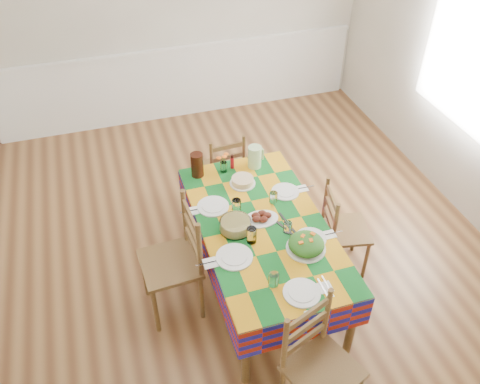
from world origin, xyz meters
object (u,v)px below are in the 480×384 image
object	(u,v)px
tea_pitcher	(197,165)
chair_far	(224,170)
chair_left	(176,262)
chair_near	(318,366)
chair_right	(342,230)
meat_platter	(261,218)
dining_table	(263,232)
green_pitcher	(255,157)

from	to	relation	value
tea_pitcher	chair_far	world-z (taller)	tea_pitcher
chair_left	chair_near	bearing A→B (deg)	28.37
tea_pitcher	chair_right	xyz separation A→B (m)	(1.05, -0.76, -0.38)
chair_far	chair_right	distance (m)	1.33
meat_platter	chair_right	distance (m)	0.77
chair_near	chair_far	xyz separation A→B (m)	(0.02, 2.26, -0.06)
chair_near	chair_left	size ratio (longest dim) A/B	0.94
chair_far	chair_near	bearing A→B (deg)	85.95
dining_table	chair_near	world-z (taller)	chair_near
tea_pitcher	chair_near	bearing A→B (deg)	-80.46
meat_platter	chair_right	bearing A→B (deg)	-4.17
dining_table	chair_left	xyz separation A→B (m)	(-0.71, 0.00, -0.12)
dining_table	meat_platter	world-z (taller)	meat_platter
meat_platter	chair_near	size ratio (longest dim) A/B	0.29
chair_near	dining_table	bearing A→B (deg)	68.10
meat_platter	chair_left	size ratio (longest dim) A/B	0.27
green_pitcher	chair_right	size ratio (longest dim) A/B	0.24
meat_platter	chair_far	world-z (taller)	chair_far
green_pitcher	chair_far	world-z (taller)	green_pitcher
green_pitcher	chair_right	world-z (taller)	green_pitcher
chair_left	chair_right	xyz separation A→B (m)	(1.42, 0.01, -0.08)
meat_platter	green_pitcher	distance (m)	0.71
meat_platter	chair_near	distance (m)	1.21
chair_right	meat_platter	bearing A→B (deg)	97.42
dining_table	tea_pitcher	xyz separation A→B (m)	(-0.33, 0.77, 0.19)
chair_right	dining_table	bearing A→B (deg)	102.24
green_pitcher	chair_far	xyz separation A→B (m)	(-0.18, 0.39, -0.38)
dining_table	green_pitcher	bearing A→B (deg)	76.38
green_pitcher	chair_left	xyz separation A→B (m)	(-0.89, -0.74, -0.30)
chair_near	chair_far	bearing A→B (deg)	68.44
meat_platter	dining_table	bearing A→B (deg)	-92.92
dining_table	chair_right	bearing A→B (deg)	0.64
tea_pitcher	chair_far	xyz separation A→B (m)	(0.34, 0.36, -0.39)
dining_table	tea_pitcher	distance (m)	0.86
green_pitcher	tea_pitcher	xyz separation A→B (m)	(-0.51, 0.03, 0.01)
meat_platter	chair_near	xyz separation A→B (m)	(-0.02, -1.19, -0.25)
chair_left	chair_right	world-z (taller)	chair_left
dining_table	chair_left	world-z (taller)	chair_left
chair_near	chair_left	world-z (taller)	chair_left
dining_table	chair_right	world-z (taller)	chair_right
dining_table	tea_pitcher	size ratio (longest dim) A/B	8.18
green_pitcher	chair_near	bearing A→B (deg)	-95.97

